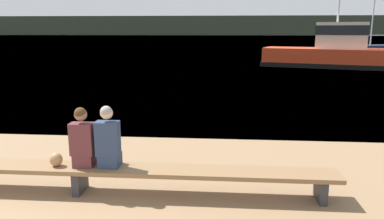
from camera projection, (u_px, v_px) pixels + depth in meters
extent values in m
plane|color=#426B8E|center=(215.00, 37.00, 126.44)|extent=(240.00, 240.00, 0.00)
cube|color=#384233|center=(217.00, 26.00, 163.02)|extent=(600.00, 12.00, 8.10)
cube|color=brown|center=(79.00, 168.00, 6.24)|extent=(8.52, 0.54, 0.07)
cube|color=#2D2D33|center=(321.00, 189.00, 5.97)|extent=(0.12, 0.46, 0.38)
cube|color=#2D2D33|center=(80.00, 181.00, 6.29)|extent=(0.12, 0.46, 0.38)
cube|color=#56282D|center=(85.00, 159.00, 6.25)|extent=(0.33, 0.34, 0.21)
cube|color=#56282D|center=(82.00, 139.00, 6.11)|extent=(0.38, 0.22, 0.53)
sphere|color=#846047|center=(81.00, 115.00, 6.02)|extent=(0.21, 0.21, 0.21)
sphere|color=#472D19|center=(80.00, 113.00, 6.00)|extent=(0.19, 0.19, 0.19)
cube|color=navy|center=(110.00, 160.00, 6.22)|extent=(0.33, 0.34, 0.21)
cube|color=navy|center=(108.00, 139.00, 6.07)|extent=(0.38, 0.22, 0.57)
sphere|color=beige|center=(106.00, 113.00, 5.98)|extent=(0.20, 0.20, 0.20)
sphere|color=gray|center=(106.00, 112.00, 5.96)|extent=(0.19, 0.19, 0.19)
ellipsoid|color=#9E754C|center=(56.00, 159.00, 6.21)|extent=(0.21, 0.19, 0.23)
cube|color=red|center=(333.00, 58.00, 26.72)|extent=(10.00, 5.58, 1.33)
cube|color=black|center=(332.00, 65.00, 26.83)|extent=(10.22, 5.74, 0.32)
cube|color=beige|center=(342.00, 35.00, 26.21)|extent=(3.71, 2.62, 1.82)
cube|color=black|center=(342.00, 30.00, 26.13)|extent=(3.79, 2.69, 0.65)
cube|color=#1E2847|center=(374.00, 51.00, 35.49)|extent=(9.98, 4.85, 1.19)
cylinder|color=#B7B7BC|center=(374.00, 6.00, 34.52)|extent=(0.12, 0.12, 7.04)
cylinder|color=#B7B7BC|center=(371.00, 35.00, 35.07)|extent=(4.25, 1.41, 0.08)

